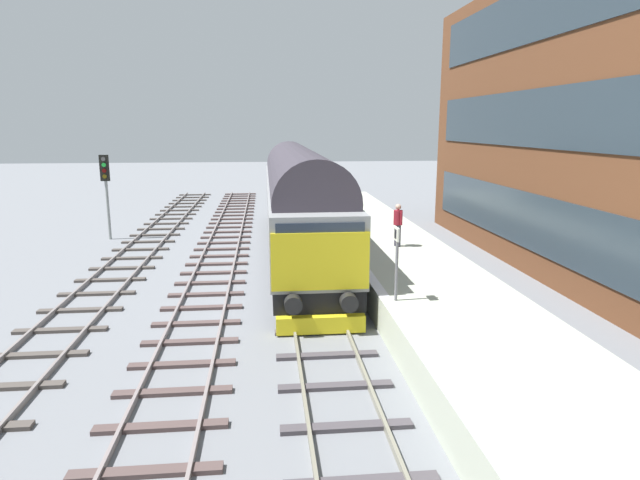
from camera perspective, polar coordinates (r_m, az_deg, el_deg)
ground_plane at (r=16.65m, az=-0.53°, el=-7.65°), size 140.00×140.00×0.00m
track_main at (r=16.63m, az=-0.53°, el=-7.47°), size 2.50×60.00×0.15m
track_adjacent_west at (r=16.69m, az=-12.58°, el=-7.69°), size 2.50×60.00×0.15m
track_adjacent_far_west at (r=17.53m, az=-24.69°, el=-7.58°), size 2.50×60.00×0.15m
station_platform at (r=17.18m, az=11.57°, el=-5.52°), size 4.00×44.00×1.01m
diesel_locomotive at (r=23.70m, az=-2.28°, el=4.43°), size 2.74×19.36×4.68m
signal_post_near at (r=28.71m, az=-21.56°, el=5.44°), size 0.44×0.22×4.19m
platform_number_sign at (r=14.38m, az=8.05°, el=-1.28°), size 0.10×0.44×1.99m
waiting_passenger at (r=21.02m, az=8.18°, el=1.98°), size 0.44×0.48×1.64m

